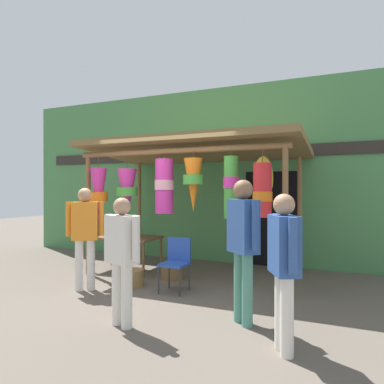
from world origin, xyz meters
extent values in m
plane|color=#60564C|center=(0.00, 0.00, 0.00)|extent=(30.00, 30.00, 0.00)
cube|color=#47844C|center=(0.00, 2.33, 1.96)|extent=(10.21, 0.25, 3.91)
cube|color=#2D2823|center=(0.00, 2.19, 2.43)|extent=(9.19, 0.04, 0.24)
cube|color=black|center=(1.34, 2.20, 1.00)|extent=(1.10, 0.03, 2.00)
cylinder|color=brown|center=(-1.73, 0.07, 1.14)|extent=(0.09, 0.09, 2.27)
cylinder|color=brown|center=(1.94, 0.07, 1.14)|extent=(0.09, 0.09, 2.27)
cylinder|color=brown|center=(-1.73, 1.89, 1.14)|extent=(0.09, 0.09, 2.27)
cylinder|color=brown|center=(1.94, 1.89, 1.14)|extent=(0.09, 0.09, 2.27)
cylinder|color=brown|center=(0.11, 0.07, 2.27)|extent=(3.88, 0.10, 0.10)
cylinder|color=brown|center=(0.11, 1.89, 2.42)|extent=(3.88, 0.10, 0.10)
cube|color=olive|center=(0.11, 0.98, 2.39)|extent=(4.18, 2.32, 0.31)
cylinder|color=brown|center=(-1.46, 0.03, 2.12)|extent=(0.01, 0.01, 0.21)
cone|color=#D13399|center=(-1.46, 0.03, 1.49)|extent=(0.31, 0.31, 1.05)
cylinder|color=orange|center=(-1.46, 0.03, 1.48)|extent=(0.33, 0.33, 0.19)
cylinder|color=brown|center=(-0.90, 0.13, 2.11)|extent=(0.01, 0.01, 0.23)
cone|color=#D13399|center=(-0.90, 0.13, 1.55)|extent=(0.35, 0.35, 0.89)
cylinder|color=green|center=(-0.90, 0.13, 1.58)|extent=(0.38, 0.38, 0.16)
cylinder|color=brown|center=(-0.10, 0.09, 2.18)|extent=(0.01, 0.01, 0.08)
cylinder|color=#D13399|center=(-0.10, 0.09, 1.68)|extent=(0.31, 0.31, 0.93)
cylinder|color=pink|center=(-0.10, 0.09, 1.70)|extent=(0.34, 0.34, 0.17)
cylinder|color=brown|center=(0.47, 0.04, 2.18)|extent=(0.01, 0.01, 0.09)
cone|color=orange|center=(0.47, 0.04, 1.69)|extent=(0.31, 0.31, 0.88)
cylinder|color=green|center=(0.47, 0.04, 1.78)|extent=(0.34, 0.34, 0.16)
cylinder|color=brown|center=(1.10, 0.07, 2.18)|extent=(0.01, 0.01, 0.08)
cylinder|color=green|center=(1.10, 0.07, 1.65)|extent=(0.23, 0.23, 0.98)
cylinder|color=#D13399|center=(1.10, 0.07, 1.73)|extent=(0.25, 0.25, 0.18)
cylinder|color=brown|center=(1.61, 0.03, 2.12)|extent=(0.01, 0.01, 0.21)
cylinder|color=red|center=(1.61, 0.03, 1.61)|extent=(0.28, 0.28, 0.82)
cylinder|color=orange|center=(1.61, 0.03, 1.51)|extent=(0.30, 0.30, 0.15)
cylinder|color=#4C3D23|center=(1.59, 0.16, 2.18)|extent=(0.02, 0.02, 0.09)
ellipsoid|color=yellow|center=(1.59, 0.16, 1.79)|extent=(0.31, 0.26, 0.70)
cube|color=brown|center=(-1.24, 0.62, 0.67)|extent=(1.30, 0.78, 0.04)
cylinder|color=brown|center=(-1.84, 0.28, 0.32)|extent=(0.05, 0.05, 0.65)
cylinder|color=brown|center=(-0.64, 0.28, 0.32)|extent=(0.05, 0.05, 0.65)
cylinder|color=brown|center=(-1.84, 0.96, 0.32)|extent=(0.05, 0.05, 0.65)
cylinder|color=brown|center=(-0.64, 0.96, 0.32)|extent=(0.05, 0.05, 0.65)
ellipsoid|color=yellow|center=(-1.33, 0.58, 0.75)|extent=(0.66, 0.46, 0.14)
ellipsoid|color=red|center=(-1.23, 0.53, 0.76)|extent=(0.30, 0.23, 0.10)
cube|color=#2347A8|center=(0.30, -0.34, 0.44)|extent=(0.40, 0.40, 0.04)
cube|color=#2347A8|center=(0.30, -0.16, 0.64)|extent=(0.40, 0.04, 0.40)
cylinder|color=#333338|center=(0.12, -0.52, 0.22)|extent=(0.03, 0.03, 0.44)
cylinder|color=#333338|center=(0.48, -0.52, 0.22)|extent=(0.03, 0.03, 0.44)
cylinder|color=#333338|center=(0.12, -0.16, 0.22)|extent=(0.03, 0.03, 0.44)
cylinder|color=#333338|center=(0.48, -0.16, 0.22)|extent=(0.03, 0.03, 0.44)
cylinder|color=olive|center=(-0.52, -0.30, 0.14)|extent=(0.41, 0.41, 0.27)
cylinder|color=brown|center=(-0.10, 0.38, 0.12)|extent=(0.40, 0.40, 0.24)
cylinder|color=silver|center=(2.25, -1.84, 0.39)|extent=(0.13, 0.13, 0.77)
cylinder|color=silver|center=(2.17, -1.68, 0.39)|extent=(0.13, 0.13, 0.77)
cube|color=#2D5193|center=(2.21, -1.76, 1.07)|extent=(0.38, 0.46, 0.58)
cylinder|color=#2D5193|center=(2.33, -1.99, 1.09)|extent=(0.08, 0.08, 0.52)
cylinder|color=#2D5193|center=(2.10, -1.53, 1.09)|extent=(0.08, 0.08, 0.52)
sphere|color=tan|center=(2.21, -1.76, 1.46)|extent=(0.21, 0.21, 0.21)
cylinder|color=#4C8E7A|center=(1.71, -1.25, 0.43)|extent=(0.13, 0.13, 0.85)
cylinder|color=#4C8E7A|center=(1.58, -1.13, 0.43)|extent=(0.13, 0.13, 0.85)
cube|color=#2D5193|center=(1.64, -1.19, 1.17)|extent=(0.44, 0.43, 0.64)
cylinder|color=#2D5193|center=(1.83, -1.36, 1.21)|extent=(0.08, 0.08, 0.58)
cylinder|color=#2D5193|center=(1.45, -1.02, 1.21)|extent=(0.08, 0.08, 0.58)
sphere|color=#896042|center=(1.64, -1.19, 1.61)|extent=(0.23, 0.23, 0.23)
cylinder|color=silver|center=(-0.98, -0.76, 0.41)|extent=(0.13, 0.13, 0.81)
cylinder|color=silver|center=(-1.13, -0.86, 0.41)|extent=(0.13, 0.13, 0.81)
cube|color=orange|center=(-1.06, -0.81, 1.11)|extent=(0.45, 0.40, 0.61)
cylinder|color=orange|center=(-0.84, -0.67, 1.14)|extent=(0.08, 0.08, 0.55)
cylinder|color=orange|center=(-1.27, -0.95, 1.14)|extent=(0.08, 0.08, 0.55)
sphere|color=tan|center=(-1.06, -0.81, 1.53)|extent=(0.22, 0.22, 0.22)
cylinder|color=silver|center=(0.27, -1.81, 0.37)|extent=(0.13, 0.13, 0.75)
cylinder|color=silver|center=(0.44, -1.86, 0.37)|extent=(0.13, 0.13, 0.75)
cube|color=silver|center=(0.35, -1.83, 1.03)|extent=(0.45, 0.33, 0.56)
cylinder|color=silver|center=(0.11, -1.75, 1.06)|extent=(0.08, 0.08, 0.51)
cylinder|color=silver|center=(0.60, -1.91, 1.06)|extent=(0.08, 0.08, 0.51)
sphere|color=tan|center=(0.35, -1.83, 1.41)|extent=(0.21, 0.21, 0.21)
camera|label=1|loc=(2.76, -5.31, 1.60)|focal=33.04mm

